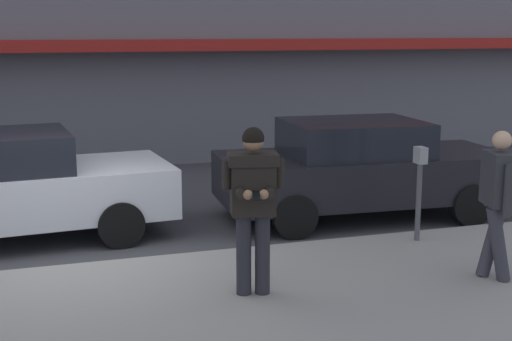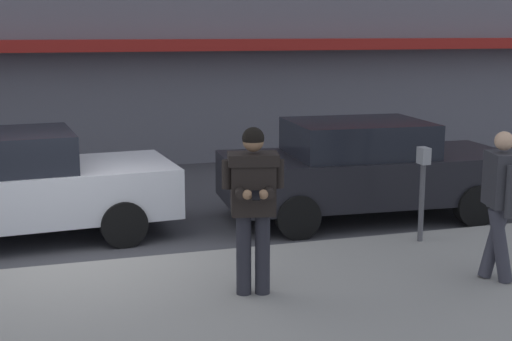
{
  "view_description": "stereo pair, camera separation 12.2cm",
  "coord_description": "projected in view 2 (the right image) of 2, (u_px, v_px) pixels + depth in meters",
  "views": [
    {
      "loc": [
        -0.48,
        -8.72,
        2.92
      ],
      "look_at": [
        1.72,
        -1.84,
        1.49
      ],
      "focal_mm": 50.0,
      "sensor_mm": 36.0,
      "label": 1
    },
    {
      "loc": [
        -0.36,
        -8.75,
        2.92
      ],
      "look_at": [
        1.72,
        -1.84,
        1.49
      ],
      "focal_mm": 50.0,
      "sensor_mm": 36.0,
      "label": 2
    }
  ],
  "objects": [
    {
      "name": "ground_plane",
      "position": [
        82.0,
        268.0,
        8.89
      ],
      "size": [
        80.0,
        80.0,
        0.0
      ],
      "primitive_type": "plane",
      "color": "#3D3D42"
    },
    {
      "name": "pedestrian_with_bag",
      "position": [
        500.0,
        196.0,
        7.9
      ],
      "size": [
        0.39,
        0.71,
        1.7
      ],
      "color": "#33333D",
      "rests_on": "sidewalk"
    },
    {
      "name": "parking_meter",
      "position": [
        423.0,
        180.0,
        9.38
      ],
      "size": [
        0.12,
        0.18,
        1.27
      ],
      "color": "#4C4C51",
      "rests_on": "sidewalk"
    },
    {
      "name": "curb_paint_line",
      "position": [
        160.0,
        259.0,
        9.22
      ],
      "size": [
        28.0,
        0.12,
        0.01
      ],
      "primitive_type": "cube",
      "color": "silver",
      "rests_on": "ground"
    },
    {
      "name": "parked_sedan_mid",
      "position": [
        8.0,
        186.0,
        9.89
      ],
      "size": [
        4.63,
        2.19,
        1.54
      ],
      "color": "silver",
      "rests_on": "ground"
    },
    {
      "name": "parked_sedan_far",
      "position": [
        365.0,
        168.0,
        11.11
      ],
      "size": [
        4.6,
        2.12,
        1.54
      ],
      "color": "black",
      "rests_on": "ground"
    },
    {
      "name": "man_texting_on_phone",
      "position": [
        253.0,
        193.0,
        7.42
      ],
      "size": [
        0.64,
        0.63,
        1.81
      ],
      "color": "#23232B",
      "rests_on": "sidewalk"
    }
  ]
}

